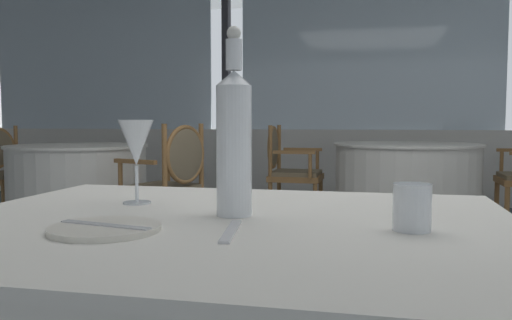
# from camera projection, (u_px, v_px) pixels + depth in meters

# --- Properties ---
(window_wall_far) EXTENTS (10.75, 0.14, 2.85)m
(window_wall_far) POSITION_uv_depth(u_px,v_px,m) (367.00, 105.00, 6.12)
(window_wall_far) COLOR silver
(window_wall_far) RESTS_ON ground_plane
(side_plate) EXTENTS (0.19, 0.19, 0.01)m
(side_plate) POSITION_uv_depth(u_px,v_px,m) (105.00, 228.00, 0.91)
(side_plate) COLOR silver
(side_plate) RESTS_ON foreground_table
(butter_knife) EXTENTS (0.18, 0.05, 0.00)m
(butter_knife) POSITION_uv_depth(u_px,v_px,m) (105.00, 225.00, 0.91)
(butter_knife) COLOR silver
(butter_knife) RESTS_ON foreground_table
(dinner_fork) EXTENTS (0.04, 0.18, 0.00)m
(dinner_fork) POSITION_uv_depth(u_px,v_px,m) (231.00, 231.00, 0.90)
(dinner_fork) COLOR silver
(dinner_fork) RESTS_ON foreground_table
(water_bottle) EXTENTS (0.07, 0.07, 0.37)m
(water_bottle) POSITION_uv_depth(u_px,v_px,m) (234.00, 139.00, 1.05)
(water_bottle) COLOR white
(water_bottle) RESTS_ON foreground_table
(wine_glass) EXTENTS (0.08, 0.08, 0.19)m
(wine_glass) POSITION_uv_depth(u_px,v_px,m) (136.00, 144.00, 1.21)
(wine_glass) COLOR white
(wine_glass) RESTS_ON foreground_table
(water_tumbler) EXTENTS (0.07, 0.07, 0.08)m
(water_tumbler) POSITION_uv_depth(u_px,v_px,m) (412.00, 207.00, 0.91)
(water_tumbler) COLOR white
(water_tumbler) RESTS_ON foreground_table
(background_table_0) EXTENTS (1.12, 1.12, 0.76)m
(background_table_0) POSITION_uv_depth(u_px,v_px,m) (78.00, 191.00, 4.28)
(background_table_0) COLOR silver
(background_table_0) RESTS_ON ground_plane
(dining_chair_0_0) EXTENTS (0.58, 0.63, 0.91)m
(dining_chair_0_0) POSITION_uv_depth(u_px,v_px,m) (5.00, 167.00, 4.78)
(dining_chair_0_0) COLOR olive
(dining_chair_0_0) RESTS_ON ground_plane
(dining_chair_0_1) EXTENTS (0.58, 0.63, 0.93)m
(dining_chair_0_1) POSITION_uv_depth(u_px,v_px,m) (171.00, 178.00, 3.76)
(dining_chair_0_1) COLOR olive
(dining_chair_0_1) RESTS_ON ground_plane
(background_table_2) EXTENTS (1.26, 1.26, 0.76)m
(background_table_2) POSITION_uv_depth(u_px,v_px,m) (406.00, 187.00, 4.60)
(background_table_2) COLOR silver
(background_table_2) RESTS_ON ground_plane
(dining_chair_2_0) EXTENTS (0.48, 0.54, 0.91)m
(dining_chair_2_0) POSITION_uv_depth(u_px,v_px,m) (287.00, 166.00, 4.84)
(dining_chair_2_0) COLOR olive
(dining_chair_2_0) RESTS_ON ground_plane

